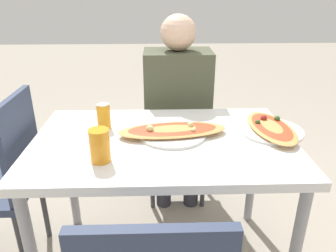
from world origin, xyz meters
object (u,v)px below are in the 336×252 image
(person_seated, at_px, (178,98))
(soda_can, at_px, (104,116))
(chair_far_seated, at_px, (176,121))
(pizza_second, at_px, (271,128))
(dining_table, at_px, (163,154))
(chair_side_left, at_px, (4,177))
(pizza_main, at_px, (172,131))
(drink_glass, at_px, (100,146))

(person_seated, relative_size, soda_can, 10.04)
(person_seated, xyz_separation_m, soda_can, (-0.40, -0.46, 0.07))
(chair_far_seated, distance_m, pizza_second, 0.82)
(person_seated, height_order, soda_can, person_seated)
(dining_table, distance_m, soda_can, 0.35)
(chair_far_seated, bearing_deg, dining_table, 81.91)
(chair_side_left, distance_m, person_seated, 1.08)
(dining_table, height_order, chair_far_seated, chair_far_seated)
(chair_far_seated, relative_size, soda_can, 7.59)
(chair_side_left, bearing_deg, dining_table, -93.20)
(person_seated, bearing_deg, dining_table, 80.37)
(chair_side_left, relative_size, pizza_second, 2.24)
(chair_far_seated, bearing_deg, pizza_main, 85.07)
(drink_glass, distance_m, pizza_second, 0.83)
(pizza_main, relative_size, soda_can, 4.27)
(person_seated, height_order, pizza_main, person_seated)
(chair_far_seated, distance_m, chair_side_left, 1.12)
(dining_table, xyz_separation_m, person_seated, (0.10, 0.60, 0.08))
(drink_glass, bearing_deg, soda_can, 95.87)
(soda_can, bearing_deg, person_seated, 49.54)
(dining_table, height_order, soda_can, soda_can)
(pizza_main, bearing_deg, chair_far_seated, 85.07)
(chair_far_seated, height_order, soda_can, chair_far_seated)
(dining_table, height_order, pizza_second, pizza_second)
(pizza_second, bearing_deg, chair_side_left, -179.12)
(chair_far_seated, xyz_separation_m, chair_side_left, (-0.90, -0.68, 0.00))
(chair_far_seated, relative_size, chair_side_left, 1.00)
(pizza_main, bearing_deg, chair_side_left, -179.93)
(soda_can, bearing_deg, dining_table, -25.53)
(drink_glass, xyz_separation_m, pizza_second, (0.78, 0.26, -0.05))
(soda_can, height_order, pizza_second, soda_can)
(chair_far_seated, bearing_deg, soda_can, 55.74)
(person_seated, distance_m, pizza_second, 0.69)
(dining_table, bearing_deg, chair_side_left, 176.80)
(person_seated, distance_m, pizza_main, 0.56)
(soda_can, bearing_deg, chair_far_seated, 55.74)
(chair_side_left, height_order, drink_glass, chair_side_left)
(person_seated, bearing_deg, chair_side_left, 31.96)
(chair_side_left, relative_size, soda_can, 7.59)
(person_seated, bearing_deg, soda_can, 49.54)
(pizza_second, bearing_deg, dining_table, -173.01)
(chair_side_left, bearing_deg, chair_far_seated, -52.97)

